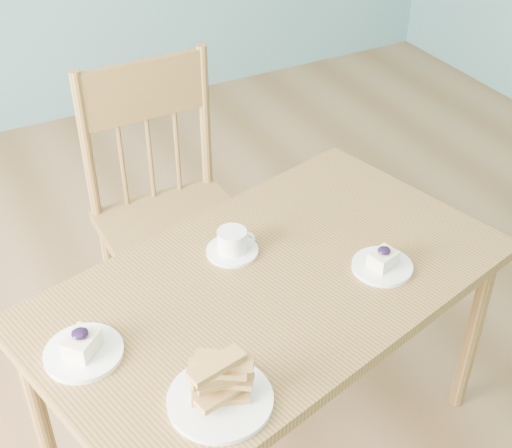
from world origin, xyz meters
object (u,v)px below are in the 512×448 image
object	(u,v)px
dining_chair	(170,213)
cheesecake_plate_far	(83,349)
cheesecake_plate_near	(383,263)
coffee_cup	(233,244)
dining_table	(271,299)
biscotti_plate	(220,387)

from	to	relation	value
dining_chair	cheesecake_plate_far	world-z (taller)	dining_chair
cheesecake_plate_near	coffee_cup	bearing A→B (deg)	142.40
dining_table	biscotti_plate	world-z (taller)	biscotti_plate
dining_table	cheesecake_plate_far	size ratio (longest dim) A/B	7.57
dining_chair	coffee_cup	distance (m)	0.49
dining_chair	cheesecake_plate_near	world-z (taller)	dining_chair
dining_chair	cheesecake_plate_far	bearing A→B (deg)	-126.52
dining_table	dining_chair	world-z (taller)	dining_chair
cheesecake_plate_far	coffee_cup	size ratio (longest dim) A/B	1.29
cheesecake_plate_near	coffee_cup	xyz separation A→B (m)	(-0.32, 0.24, 0.01)
dining_table	cheesecake_plate_near	distance (m)	0.31
cheesecake_plate_far	biscotti_plate	xyz separation A→B (m)	(0.22, -0.27, 0.03)
dining_chair	coffee_cup	world-z (taller)	dining_chair
biscotti_plate	dining_chair	bearing A→B (deg)	74.81
dining_chair	cheesecake_plate_far	distance (m)	0.80
cheesecake_plate_far	biscotti_plate	bearing A→B (deg)	-50.92
dining_table	dining_chair	xyz separation A→B (m)	(-0.04, 0.61, -0.09)
cheesecake_plate_near	coffee_cup	distance (m)	0.40
cheesecake_plate_near	cheesecake_plate_far	world-z (taller)	cheesecake_plate_far
dining_table	coffee_cup	size ratio (longest dim) A/B	9.76
cheesecake_plate_near	coffee_cup	world-z (taller)	coffee_cup
dining_table	cheesecake_plate_far	world-z (taller)	cheesecake_plate_far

